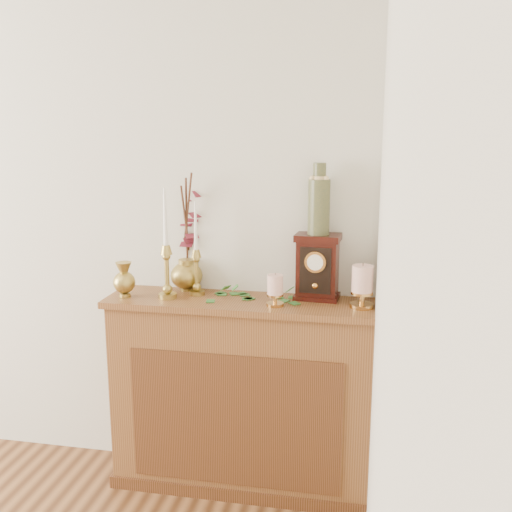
% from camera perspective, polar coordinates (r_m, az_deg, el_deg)
% --- Properties ---
extents(console_shelf, '(1.24, 0.34, 0.93)m').
position_cam_1_polar(console_shelf, '(2.90, -1.39, -13.55)').
color(console_shelf, brown).
rests_on(console_shelf, ground).
extents(candlestick_left, '(0.08, 0.08, 0.50)m').
position_cam_1_polar(candlestick_left, '(2.74, -8.51, -0.65)').
color(candlestick_left, '#A99143').
rests_on(candlestick_left, console_shelf).
extents(candlestick_center, '(0.07, 0.07, 0.44)m').
position_cam_1_polar(candlestick_center, '(2.78, -5.70, -0.83)').
color(candlestick_center, '#A99143').
rests_on(candlestick_center, console_shelf).
extents(bud_vase, '(0.10, 0.10, 0.16)m').
position_cam_1_polar(bud_vase, '(2.81, -12.44, -2.24)').
color(bud_vase, '#A99143').
rests_on(bud_vase, console_shelf).
extents(ginger_jar, '(0.23, 0.25, 0.57)m').
position_cam_1_polar(ginger_jar, '(2.88, -6.25, 1.84)').
color(ginger_jar, '#A99143').
rests_on(ginger_jar, console_shelf).
extents(pillar_candle_left, '(0.08, 0.08, 0.15)m').
position_cam_1_polar(pillar_candle_left, '(2.61, 1.84, -3.13)').
color(pillar_candle_left, '#BC8842').
rests_on(pillar_candle_left, console_shelf).
extents(pillar_candle_right, '(0.10, 0.10, 0.20)m').
position_cam_1_polar(pillar_candle_right, '(2.62, 10.09, -2.67)').
color(pillar_candle_right, '#BC8842').
rests_on(pillar_candle_right, console_shelf).
extents(ivy_garland, '(0.40, 0.17, 0.07)m').
position_cam_1_polar(ivy_garland, '(2.70, 0.56, -4.05)').
color(ivy_garland, '#2F6A28').
rests_on(ivy_garland, console_shelf).
extents(mantel_clock, '(0.21, 0.15, 0.30)m').
position_cam_1_polar(mantel_clock, '(2.72, 5.87, -1.08)').
color(mantel_clock, black).
rests_on(mantel_clock, console_shelf).
extents(ceramic_vase, '(0.10, 0.10, 0.32)m').
position_cam_1_polar(ceramic_vase, '(2.67, 6.02, 5.08)').
color(ceramic_vase, '#1A3429').
rests_on(ceramic_vase, mantel_clock).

